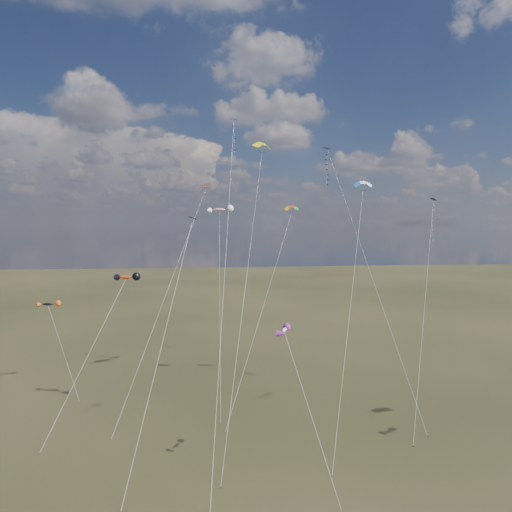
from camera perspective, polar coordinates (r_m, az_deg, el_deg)
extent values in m
plane|color=black|center=(47.72, 2.82, -25.08)|extent=(400.00, 400.00, 0.00)
cube|color=black|center=(72.33, 8.88, 13.16)|extent=(1.34, 1.32, 0.39)
cylinder|color=silver|center=(61.52, 13.96, -1.53)|extent=(5.27, 23.16, 34.72)
cube|color=#332316|center=(56.73, 20.70, -20.32)|extent=(0.10, 0.10, 0.12)
cube|color=#07114B|center=(62.87, -2.76, 16.71)|extent=(1.12, 1.12, 0.36)
cylinder|color=silver|center=(45.81, -3.92, -1.88)|extent=(4.22, 31.40, 37.01)
cube|color=black|center=(51.71, -7.90, 4.75)|extent=(1.13, 1.16, 0.34)
cylinder|color=silver|center=(45.51, -11.60, -10.39)|extent=(5.74, 15.61, 23.90)
cube|color=#332316|center=(43.45, -16.59, -28.36)|extent=(0.10, 0.10, 0.12)
cube|color=#081544|center=(69.70, 21.30, 6.62)|extent=(0.79, 0.84, 0.32)
cylinder|color=silver|center=(60.03, 20.35, -5.68)|extent=(10.96, 17.81, 26.68)
cube|color=#332316|center=(54.04, 19.04, -21.56)|extent=(0.10, 0.10, 0.12)
cube|color=#BF3C08|center=(68.25, -6.22, 8.65)|extent=(1.28, 1.26, 0.29)
cylinder|color=silver|center=(59.31, -11.17, -4.62)|extent=(10.65, 19.18, 28.72)
cube|color=#332316|center=(55.00, -17.68, -21.05)|extent=(0.10, 0.10, 0.12)
cylinder|color=silver|center=(50.48, -1.32, -3.10)|extent=(6.65, 22.50, 33.88)
cube|color=#332316|center=(45.08, -4.45, -26.90)|extent=(0.10, 0.10, 0.12)
cylinder|color=silver|center=(52.69, 11.72, -5.72)|extent=(9.83, 20.14, 28.72)
cube|color=#332316|center=(47.00, 9.47, -25.55)|extent=(0.10, 0.10, 0.12)
cylinder|color=silver|center=(56.96, 0.74, -6.53)|extent=(9.92, 12.53, 25.54)
cube|color=#332316|center=(54.50, -3.89, -21.11)|extent=(0.10, 0.10, 0.12)
ellipsoid|color=black|center=(71.44, -24.55, -5.48)|extent=(3.10, 1.51, 0.87)
cylinder|color=silver|center=(68.47, -22.95, -10.90)|extent=(5.89, 7.17, 11.85)
cube|color=#332316|center=(66.21, -21.15, -16.70)|extent=(0.10, 0.10, 0.12)
ellipsoid|color=red|center=(57.77, -15.97, -2.55)|extent=(3.07, 1.56, 1.09)
cylinder|color=silver|center=(55.30, -20.43, -11.79)|extent=(7.28, 9.98, 16.75)
cube|color=#332316|center=(54.70, -25.48, -21.41)|extent=(0.10, 0.10, 0.12)
ellipsoid|color=white|center=(41.73, 3.57, -9.19)|extent=(1.59, 2.52, 0.70)
cylinder|color=silver|center=(39.25, 7.51, -20.68)|extent=(3.23, 10.90, 13.69)
ellipsoid|color=red|center=(67.64, -4.63, 5.80)|extent=(3.90, 2.33, 1.20)
cylinder|color=silver|center=(60.46, -4.54, -6.03)|extent=(0.58, 16.20, 25.30)
cube|color=#332316|center=(56.42, -4.42, -20.20)|extent=(0.10, 0.10, 0.12)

